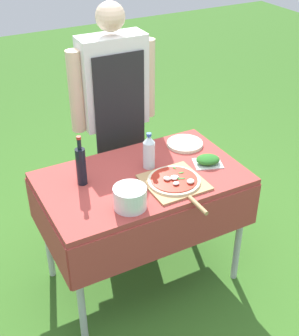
{
  "coord_description": "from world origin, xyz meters",
  "views": [
    {
      "loc": [
        -1.05,
        -2.05,
        2.31
      ],
      "look_at": [
        0.05,
        0.0,
        0.85
      ],
      "focal_mm": 50.0,
      "sensor_mm": 36.0,
      "label": 1
    }
  ],
  "objects_px": {
    "water_bottle": "(149,152)",
    "herb_container": "(208,160)",
    "pizza_on_peel": "(175,182)",
    "plate_stack": "(185,144)",
    "oil_bottle": "(81,165)",
    "mixing_tub": "(130,198)",
    "prep_table": "(142,190)",
    "person_cook": "(114,103)"
  },
  "relations": [
    {
      "from": "pizza_on_peel",
      "to": "oil_bottle",
      "type": "distance_m",
      "value": 0.54
    },
    {
      "from": "pizza_on_peel",
      "to": "oil_bottle",
      "type": "bearing_deg",
      "value": 150.98
    },
    {
      "from": "water_bottle",
      "to": "oil_bottle",
      "type": "bearing_deg",
      "value": 176.78
    },
    {
      "from": "pizza_on_peel",
      "to": "mixing_tub",
      "type": "relative_size",
      "value": 2.77
    },
    {
      "from": "water_bottle",
      "to": "plate_stack",
      "type": "height_order",
      "value": "water_bottle"
    },
    {
      "from": "pizza_on_peel",
      "to": "mixing_tub",
      "type": "xyz_separation_m",
      "value": [
        -0.32,
        -0.07,
        0.05
      ]
    },
    {
      "from": "herb_container",
      "to": "person_cook",
      "type": "bearing_deg",
      "value": 111.08
    },
    {
      "from": "water_bottle",
      "to": "herb_container",
      "type": "height_order",
      "value": "water_bottle"
    },
    {
      "from": "prep_table",
      "to": "plate_stack",
      "type": "bearing_deg",
      "value": 25.1
    },
    {
      "from": "mixing_tub",
      "to": "plate_stack",
      "type": "relative_size",
      "value": 0.76
    },
    {
      "from": "plate_stack",
      "to": "person_cook",
      "type": "bearing_deg",
      "value": 121.09
    },
    {
      "from": "herb_container",
      "to": "oil_bottle",
      "type": "bearing_deg",
      "value": 167.84
    },
    {
      "from": "person_cook",
      "to": "plate_stack",
      "type": "xyz_separation_m",
      "value": [
        0.28,
        -0.47,
        -0.16
      ]
    },
    {
      "from": "pizza_on_peel",
      "to": "mixing_tub",
      "type": "height_order",
      "value": "mixing_tub"
    },
    {
      "from": "plate_stack",
      "to": "herb_container",
      "type": "bearing_deg",
      "value": -90.07
    },
    {
      "from": "pizza_on_peel",
      "to": "mixing_tub",
      "type": "bearing_deg",
      "value": -167.01
    },
    {
      "from": "mixing_tub",
      "to": "prep_table",
      "type": "bearing_deg",
      "value": 50.98
    },
    {
      "from": "person_cook",
      "to": "oil_bottle",
      "type": "height_order",
      "value": "person_cook"
    },
    {
      "from": "person_cook",
      "to": "plate_stack",
      "type": "height_order",
      "value": "person_cook"
    },
    {
      "from": "pizza_on_peel",
      "to": "oil_bottle",
      "type": "xyz_separation_m",
      "value": [
        -0.46,
        0.26,
        0.11
      ]
    },
    {
      "from": "oil_bottle",
      "to": "herb_container",
      "type": "xyz_separation_m",
      "value": [
        0.75,
        -0.16,
        -0.09
      ]
    },
    {
      "from": "person_cook",
      "to": "water_bottle",
      "type": "relative_size",
      "value": 7.21
    },
    {
      "from": "person_cook",
      "to": "water_bottle",
      "type": "distance_m",
      "value": 0.6
    },
    {
      "from": "plate_stack",
      "to": "mixing_tub",
      "type": "bearing_deg",
      "value": -144.64
    },
    {
      "from": "pizza_on_peel",
      "to": "oil_bottle",
      "type": "relative_size",
      "value": 1.64
    },
    {
      "from": "person_cook",
      "to": "pizza_on_peel",
      "type": "bearing_deg",
      "value": 90.94
    },
    {
      "from": "pizza_on_peel",
      "to": "prep_table",
      "type": "bearing_deg",
      "value": 128.12
    },
    {
      "from": "mixing_tub",
      "to": "oil_bottle",
      "type": "bearing_deg",
      "value": 113.27
    },
    {
      "from": "plate_stack",
      "to": "prep_table",
      "type": "bearing_deg",
      "value": -154.9
    },
    {
      "from": "person_cook",
      "to": "oil_bottle",
      "type": "xyz_separation_m",
      "value": [
        -0.47,
        -0.58,
        -0.05
      ]
    },
    {
      "from": "pizza_on_peel",
      "to": "person_cook",
      "type": "bearing_deg",
      "value": 89.5
    },
    {
      "from": "pizza_on_peel",
      "to": "water_bottle",
      "type": "distance_m",
      "value": 0.25
    },
    {
      "from": "prep_table",
      "to": "water_bottle",
      "type": "bearing_deg",
      "value": 39.2
    },
    {
      "from": "water_bottle",
      "to": "mixing_tub",
      "type": "relative_size",
      "value": 1.28
    },
    {
      "from": "oil_bottle",
      "to": "plate_stack",
      "type": "relative_size",
      "value": 1.28
    },
    {
      "from": "pizza_on_peel",
      "to": "plate_stack",
      "type": "xyz_separation_m",
      "value": [
        0.29,
        0.36,
        -0.0
      ]
    },
    {
      "from": "prep_table",
      "to": "water_bottle",
      "type": "distance_m",
      "value": 0.23
    },
    {
      "from": "pizza_on_peel",
      "to": "herb_container",
      "type": "relative_size",
      "value": 2.42
    },
    {
      "from": "prep_table",
      "to": "oil_bottle",
      "type": "relative_size",
      "value": 3.97
    },
    {
      "from": "prep_table",
      "to": "plate_stack",
      "type": "distance_m",
      "value": 0.47
    },
    {
      "from": "herb_container",
      "to": "pizza_on_peel",
      "type": "bearing_deg",
      "value": -162.17
    },
    {
      "from": "water_bottle",
      "to": "mixing_tub",
      "type": "height_order",
      "value": "water_bottle"
    }
  ]
}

